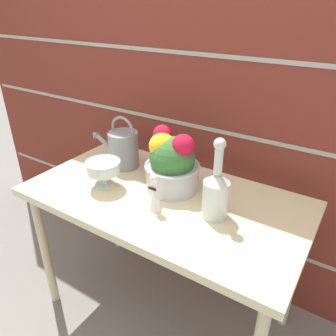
# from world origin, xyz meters

# --- Properties ---
(ground_plane) EXTENTS (12.00, 12.00, 0.00)m
(ground_plane) POSITION_xyz_m (0.00, 0.00, 0.00)
(ground_plane) COLOR gray
(brick_wall) EXTENTS (3.60, 0.08, 2.20)m
(brick_wall) POSITION_xyz_m (0.00, 0.45, 1.10)
(brick_wall) COLOR maroon
(brick_wall) RESTS_ON ground_plane
(patio_table) EXTENTS (1.24, 0.67, 0.74)m
(patio_table) POSITION_xyz_m (0.00, 0.00, 0.66)
(patio_table) COLOR beige
(patio_table) RESTS_ON ground_plane
(watering_can) EXTENTS (0.30, 0.15, 0.27)m
(watering_can) POSITION_xyz_m (-0.33, 0.13, 0.84)
(watering_can) COLOR gray
(watering_can) RESTS_ON patio_table
(crystal_pedestal_bowl) EXTENTS (0.16, 0.16, 0.13)m
(crystal_pedestal_bowl) POSITION_xyz_m (-0.27, -0.08, 0.83)
(crystal_pedestal_bowl) COLOR silver
(crystal_pedestal_bowl) RESTS_ON patio_table
(flower_planter) EXTENTS (0.25, 0.25, 0.28)m
(flower_planter) POSITION_xyz_m (-0.01, 0.07, 0.87)
(flower_planter) COLOR #BCBCC1
(flower_planter) RESTS_ON patio_table
(glass_decanter) EXTENTS (0.10, 0.10, 0.33)m
(glass_decanter) POSITION_xyz_m (0.25, -0.02, 0.85)
(glass_decanter) COLOR silver
(glass_decanter) RESTS_ON patio_table
(figurine_vase) EXTENTS (0.06, 0.06, 0.16)m
(figurine_vase) POSITION_xyz_m (0.03, -0.11, 0.81)
(figurine_vase) COLOR white
(figurine_vase) RESTS_ON patio_table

